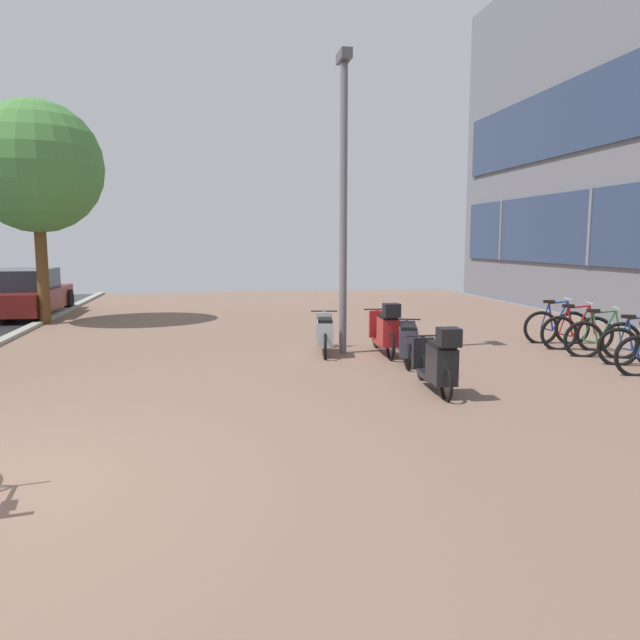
{
  "coord_description": "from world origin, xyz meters",
  "views": [
    {
      "loc": [
        1.96,
        -5.28,
        2.12
      ],
      "look_at": [
        3.45,
        2.93,
        1.02
      ],
      "focal_mm": 33.77,
      "sensor_mm": 36.0,
      "label": 1
    }
  ],
  "objects_px": {
    "lamp_post": "(343,189)",
    "bicycle_rack_04": "(577,333)",
    "bicycle_rack_03": "(602,339)",
    "scooter_far": "(438,362)",
    "parked_car_far": "(22,294)",
    "street_tree": "(36,167)",
    "scooter_extra": "(408,343)",
    "scooter_near": "(386,331)",
    "bicycle_rack_02": "(637,347)",
    "scooter_mid": "(325,334)",
    "bicycle_rack_05": "(556,327)"
  },
  "relations": [
    {
      "from": "lamp_post",
      "to": "bicycle_rack_04",
      "type": "bearing_deg",
      "value": -6.65
    },
    {
      "from": "bicycle_rack_03",
      "to": "scooter_far",
      "type": "distance_m",
      "value": 4.36
    },
    {
      "from": "parked_car_far",
      "to": "street_tree",
      "type": "height_order",
      "value": "street_tree"
    },
    {
      "from": "lamp_post",
      "to": "scooter_extra",
      "type": "bearing_deg",
      "value": -55.32
    },
    {
      "from": "parked_car_far",
      "to": "street_tree",
      "type": "distance_m",
      "value": 3.91
    },
    {
      "from": "bicycle_rack_04",
      "to": "scooter_near",
      "type": "xyz_separation_m",
      "value": [
        -3.82,
        0.12,
        0.13
      ]
    },
    {
      "from": "scooter_far",
      "to": "lamp_post",
      "type": "height_order",
      "value": "lamp_post"
    },
    {
      "from": "bicycle_rack_03",
      "to": "street_tree",
      "type": "relative_size",
      "value": 0.23
    },
    {
      "from": "bicycle_rack_03",
      "to": "bicycle_rack_04",
      "type": "relative_size",
      "value": 0.96
    },
    {
      "from": "bicycle_rack_02",
      "to": "street_tree",
      "type": "bearing_deg",
      "value": 146.8
    },
    {
      "from": "scooter_mid",
      "to": "bicycle_rack_05",
      "type": "bearing_deg",
      "value": 3.54
    },
    {
      "from": "scooter_near",
      "to": "parked_car_far",
      "type": "distance_m",
      "value": 11.33
    },
    {
      "from": "bicycle_rack_05",
      "to": "parked_car_far",
      "type": "height_order",
      "value": "parked_car_far"
    },
    {
      "from": "bicycle_rack_03",
      "to": "scooter_near",
      "type": "height_order",
      "value": "scooter_near"
    },
    {
      "from": "scooter_far",
      "to": "bicycle_rack_03",
      "type": "bearing_deg",
      "value": 26.49
    },
    {
      "from": "scooter_mid",
      "to": "street_tree",
      "type": "bearing_deg",
      "value": 139.37
    },
    {
      "from": "bicycle_rack_02",
      "to": "scooter_extra",
      "type": "height_order",
      "value": "bicycle_rack_02"
    },
    {
      "from": "parked_car_far",
      "to": "street_tree",
      "type": "relative_size",
      "value": 0.76
    },
    {
      "from": "street_tree",
      "to": "bicycle_rack_04",
      "type": "bearing_deg",
      "value": -27.65
    },
    {
      "from": "bicycle_rack_04",
      "to": "scooter_far",
      "type": "relative_size",
      "value": 0.76
    },
    {
      "from": "bicycle_rack_03",
      "to": "scooter_extra",
      "type": "height_order",
      "value": "bicycle_rack_03"
    },
    {
      "from": "scooter_mid",
      "to": "scooter_far",
      "type": "height_order",
      "value": "scooter_far"
    },
    {
      "from": "bicycle_rack_04",
      "to": "lamp_post",
      "type": "bearing_deg",
      "value": 173.35
    },
    {
      "from": "scooter_mid",
      "to": "lamp_post",
      "type": "xyz_separation_m",
      "value": [
        0.36,
        0.07,
        2.68
      ]
    },
    {
      "from": "lamp_post",
      "to": "bicycle_rack_02",
      "type": "bearing_deg",
      "value": -23.95
    },
    {
      "from": "scooter_far",
      "to": "street_tree",
      "type": "xyz_separation_m",
      "value": [
        -7.32,
        8.59,
        3.49
      ]
    },
    {
      "from": "scooter_near",
      "to": "parked_car_far",
      "type": "bearing_deg",
      "value": 138.12
    },
    {
      "from": "bicycle_rack_05",
      "to": "street_tree",
      "type": "distance_m",
      "value": 12.88
    },
    {
      "from": "bicycle_rack_05",
      "to": "scooter_extra",
      "type": "height_order",
      "value": "bicycle_rack_05"
    },
    {
      "from": "bicycle_rack_05",
      "to": "scooter_mid",
      "type": "height_order",
      "value": "bicycle_rack_05"
    },
    {
      "from": "bicycle_rack_04",
      "to": "scooter_mid",
      "type": "relative_size",
      "value": 0.75
    },
    {
      "from": "parked_car_far",
      "to": "bicycle_rack_04",
      "type": "bearing_deg",
      "value": -32.07
    },
    {
      "from": "scooter_far",
      "to": "street_tree",
      "type": "distance_m",
      "value": 11.81
    },
    {
      "from": "scooter_mid",
      "to": "scooter_extra",
      "type": "distance_m",
      "value": 1.71
    },
    {
      "from": "scooter_far",
      "to": "scooter_extra",
      "type": "bearing_deg",
      "value": 83.67
    },
    {
      "from": "bicycle_rack_04",
      "to": "scooter_far",
      "type": "distance_m",
      "value": 4.75
    },
    {
      "from": "bicycle_rack_03",
      "to": "scooter_mid",
      "type": "distance_m",
      "value": 5.06
    },
    {
      "from": "bicycle_rack_05",
      "to": "street_tree",
      "type": "relative_size",
      "value": 0.24
    },
    {
      "from": "scooter_near",
      "to": "lamp_post",
      "type": "distance_m",
      "value": 2.72
    },
    {
      "from": "bicycle_rack_05",
      "to": "scooter_extra",
      "type": "bearing_deg",
      "value": -158.12
    },
    {
      "from": "scooter_mid",
      "to": "bicycle_rack_03",
      "type": "bearing_deg",
      "value": -14.12
    },
    {
      "from": "street_tree",
      "to": "scooter_near",
      "type": "bearing_deg",
      "value": -37.92
    },
    {
      "from": "bicycle_rack_05",
      "to": "scooter_extra",
      "type": "relative_size",
      "value": 0.8
    },
    {
      "from": "bicycle_rack_03",
      "to": "scooter_near",
      "type": "xyz_separation_m",
      "value": [
        -3.83,
        0.89,
        0.13
      ]
    },
    {
      "from": "scooter_far",
      "to": "bicycle_rack_05",
      "type": "bearing_deg",
      "value": 41.48
    },
    {
      "from": "street_tree",
      "to": "bicycle_rack_02",
      "type": "bearing_deg",
      "value": -33.2
    },
    {
      "from": "scooter_extra",
      "to": "parked_car_far",
      "type": "xyz_separation_m",
      "value": [
        -8.58,
        8.4,
        0.26
      ]
    },
    {
      "from": "bicycle_rack_03",
      "to": "scooter_mid",
      "type": "bearing_deg",
      "value": 165.88
    },
    {
      "from": "scooter_near",
      "to": "scooter_extra",
      "type": "relative_size",
      "value": 1.1
    },
    {
      "from": "scooter_mid",
      "to": "scooter_extra",
      "type": "height_order",
      "value": "scooter_mid"
    }
  ]
}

